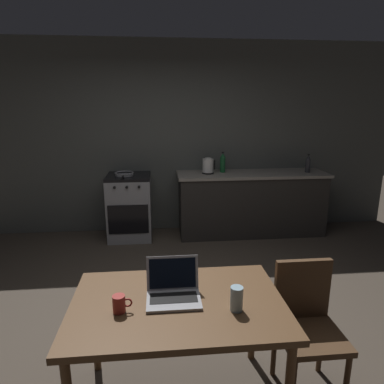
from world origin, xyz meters
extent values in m
plane|color=#473D33|center=(0.00, 0.00, 0.00)|extent=(12.00, 12.00, 0.00)
cube|color=#4B4E4A|center=(0.30, 2.41, 1.38)|extent=(6.40, 0.10, 2.76)
cube|color=#282623|center=(1.26, 2.06, 0.44)|extent=(2.10, 0.60, 0.88)
cube|color=gray|center=(1.26, 2.06, 0.90)|extent=(2.16, 0.64, 0.04)
cube|color=gray|center=(-0.50, 2.06, 0.44)|extent=(0.60, 0.60, 0.88)
cube|color=black|center=(-0.50, 2.06, 0.90)|extent=(0.60, 0.60, 0.04)
cube|color=black|center=(-0.50, 1.75, 0.37)|extent=(0.54, 0.01, 0.40)
cylinder|color=black|center=(-0.66, 1.74, 0.82)|extent=(0.04, 0.02, 0.04)
cylinder|color=black|center=(-0.50, 1.74, 0.82)|extent=(0.04, 0.02, 0.04)
cylinder|color=black|center=(-0.34, 1.74, 0.82)|extent=(0.04, 0.02, 0.04)
cube|color=brown|center=(0.01, -0.88, 0.72)|extent=(1.26, 0.83, 0.04)
cylinder|color=brown|center=(-0.56, -0.52, 0.35)|extent=(0.05, 0.05, 0.70)
cylinder|color=brown|center=(0.59, -0.52, 0.35)|extent=(0.05, 0.05, 0.70)
cube|color=#4C331E|center=(0.86, -0.87, 0.43)|extent=(0.40, 0.40, 0.04)
cube|color=#4C331E|center=(0.86, -0.69, 0.66)|extent=(0.38, 0.04, 0.42)
cylinder|color=#4C331E|center=(1.03, -1.04, 0.21)|extent=(0.04, 0.04, 0.41)
cylinder|color=#4C331E|center=(0.69, -0.70, 0.21)|extent=(0.04, 0.04, 0.41)
cylinder|color=#4C331E|center=(1.03, -0.70, 0.21)|extent=(0.04, 0.04, 0.41)
cube|color=#99999E|center=(-0.01, -0.88, 0.75)|extent=(0.32, 0.22, 0.02)
cube|color=black|center=(-0.01, -0.87, 0.76)|extent=(0.28, 0.12, 0.00)
cube|color=#99999E|center=(-0.01, -0.75, 0.86)|extent=(0.32, 0.06, 0.21)
cube|color=black|center=(-0.01, -0.75, 0.86)|extent=(0.29, 0.05, 0.18)
cylinder|color=black|center=(0.62, 2.06, 0.93)|extent=(0.16, 0.16, 0.02)
cylinder|color=silver|center=(0.62, 2.06, 1.03)|extent=(0.15, 0.15, 0.19)
cylinder|color=silver|center=(0.62, 2.06, 1.13)|extent=(0.09, 0.09, 0.02)
cube|color=black|center=(0.71, 2.06, 1.04)|extent=(0.02, 0.02, 0.13)
cylinder|color=#2D2D33|center=(2.07, 2.01, 1.01)|extent=(0.07, 0.07, 0.19)
cone|color=#2D2D33|center=(2.07, 2.01, 1.13)|extent=(0.07, 0.07, 0.06)
cylinder|color=black|center=(2.07, 2.01, 1.17)|extent=(0.03, 0.03, 0.02)
cylinder|color=gray|center=(-0.56, 2.04, 0.92)|extent=(0.25, 0.25, 0.01)
torus|color=gray|center=(-0.56, 2.04, 0.95)|extent=(0.26, 0.26, 0.02)
cylinder|color=black|center=(-0.56, 1.82, 0.94)|extent=(0.02, 0.18, 0.02)
cylinder|color=#9E2D28|center=(-0.32, -0.95, 0.79)|extent=(0.07, 0.07, 0.10)
torus|color=#9E2D28|center=(-0.27, -0.95, 0.79)|extent=(0.05, 0.01, 0.05)
cylinder|color=#99B7C6|center=(0.34, -1.00, 0.81)|extent=(0.07, 0.07, 0.14)
cylinder|color=#19592D|center=(0.84, 2.14, 1.02)|extent=(0.08, 0.08, 0.22)
cone|color=#19592D|center=(0.84, 2.14, 1.16)|extent=(0.08, 0.08, 0.06)
cylinder|color=black|center=(0.84, 2.14, 1.20)|extent=(0.03, 0.03, 0.02)
camera|label=1|loc=(-0.08, -2.68, 1.87)|focal=31.95mm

